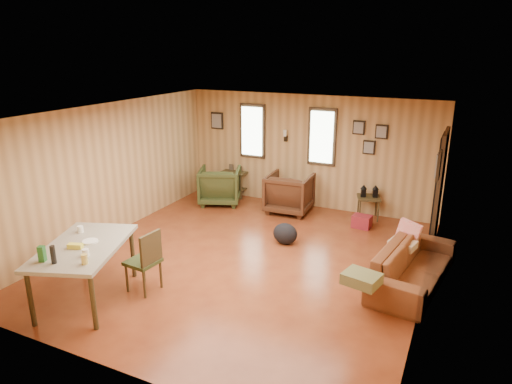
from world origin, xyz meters
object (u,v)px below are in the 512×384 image
recliner_green (220,184)px  side_table (369,196)px  dining_table (83,250)px  recliner_brown (289,191)px  sofa (414,259)px  end_table (236,178)px

recliner_green → side_table: recliner_green is taller
recliner_green → dining_table: size_ratio=0.49×
side_table → dining_table: (-2.81, -4.77, 0.25)m
side_table → recliner_brown: bearing=-168.8°
sofa → end_table: sofa is taller
recliner_brown → side_table: size_ratio=1.27×
sofa → side_table: sofa is taller
sofa → dining_table: size_ratio=1.12×
dining_table → recliner_brown: bearing=54.6°
recliner_brown → side_table: bearing=-172.1°
sofa → side_table: size_ratio=2.84×
sofa → dining_table: (-3.98, -2.36, 0.34)m
recliner_green → end_table: size_ratio=1.21×
end_table → dining_table: size_ratio=0.40×
recliner_brown → end_table: recliner_brown is taller
sofa → side_table: (-1.17, 2.41, 0.09)m
end_table → dining_table: bearing=-86.5°
recliner_brown → recliner_green: recliner_brown is taller
recliner_brown → dining_table: dining_table is taller
sofa → side_table: 2.68m
recliner_brown → dining_table: bearing=71.3°
end_table → dining_table: 5.00m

